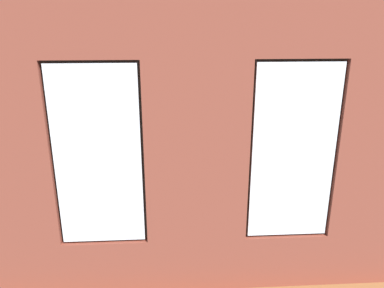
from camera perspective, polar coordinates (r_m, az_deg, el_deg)
ground_plane at (r=7.18m, az=-0.86°, el=-7.68°), size 6.28×6.02×0.10m
brick_wall_with_windows at (r=4.09m, az=0.73°, el=-2.51°), size 5.68×0.30×3.36m
white_wall_right at (r=6.87m, az=-24.83°, el=4.67°), size 0.10×5.02×3.36m
couch_by_window at (r=5.26m, az=-4.63°, el=-13.60°), size 1.77×0.87×0.80m
couch_left at (r=7.23m, az=16.44°, el=-4.98°), size 0.92×1.92×0.80m
coffee_table at (r=7.34m, az=1.16°, el=-3.42°), size 1.34×0.74×0.44m
cup_ceramic at (r=7.37m, az=-0.19°, el=-2.41°), size 0.08×0.08×0.10m
candle_jar at (r=7.17m, az=-1.96°, el=-3.00°), size 0.08×0.08×0.11m
table_plant_small at (r=7.43m, az=3.91°, el=-1.73°), size 0.14×0.14×0.22m
remote_silver at (r=7.31m, az=1.16°, el=-2.93°), size 0.15×0.16×0.02m
media_console at (r=7.34m, az=-20.73°, el=-5.37°), size 1.27×0.42×0.60m
tv_flatscreen at (r=7.12m, az=-21.31°, el=-0.63°), size 0.98×0.20×0.69m
papasan_chair at (r=8.46m, az=-7.61°, el=-0.03°), size 1.15×1.15×0.71m
potted_plant_beside_window_right at (r=5.28m, az=-22.46°, el=-10.23°), size 0.95×0.98×1.20m
potted_plant_corner_far_left at (r=5.62m, az=24.50°, el=-9.17°), size 0.66×0.66×1.02m
potted_plant_by_left_couch at (r=8.33m, az=10.76°, el=-0.84°), size 0.39×0.39×0.58m
potted_plant_corner_near_left at (r=9.15m, az=12.94°, el=2.47°), size 0.87×0.81×1.27m
potted_plant_between_couches at (r=5.31m, az=10.03°, el=-10.37°), size 0.80×1.07×1.35m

